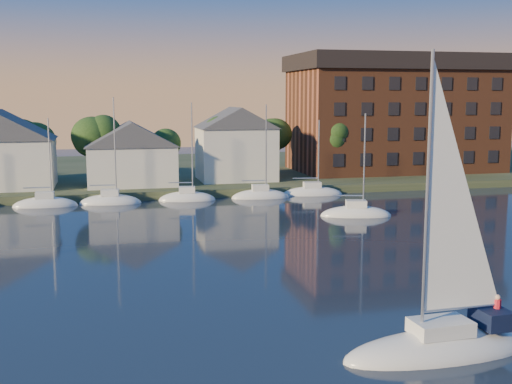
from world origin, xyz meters
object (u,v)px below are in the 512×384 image
object	(u,v)px
clubhouse_east	(236,143)
hero_sailboat	(443,340)
clubhouse_centre	(131,153)
condo_block	(395,112)
drifting_sailboat_right	(356,215)

from	to	relation	value
clubhouse_east	hero_sailboat	world-z (taller)	hero_sailboat
clubhouse_east	hero_sailboat	size ratio (longest dim) A/B	0.68
clubhouse_centre	hero_sailboat	distance (m)	57.84
clubhouse_centre	clubhouse_east	size ratio (longest dim) A/B	1.10
clubhouse_east	condo_block	distance (m)	26.94
clubhouse_east	condo_block	xyz separation A→B (m)	(26.00, 5.95, 3.79)
condo_block	hero_sailboat	size ratio (longest dim) A/B	2.02
hero_sailboat	drifting_sailboat_right	bearing A→B (deg)	-107.92
clubhouse_centre	condo_block	distance (m)	41.05
clubhouse_east	drifting_sailboat_right	distance (m)	25.99
condo_block	hero_sailboat	world-z (taller)	condo_block
clubhouse_east	drifting_sailboat_right	bearing A→B (deg)	-72.58
drifting_sailboat_right	hero_sailboat	bearing A→B (deg)	-91.33
clubhouse_centre	hero_sailboat	xyz separation A→B (m)	(11.96, -56.41, -4.50)
hero_sailboat	condo_block	bearing A→B (deg)	-115.78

